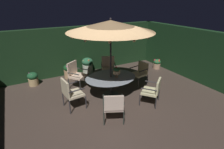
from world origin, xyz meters
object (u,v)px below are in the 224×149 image
Objects in this scene: potted_plant_back_left at (87,65)px; potted_plant_front_corner at (33,79)px; potted_plant_left_near at (69,71)px; patio_dining_table at (111,80)px; patio_chair_north at (113,105)px; patio_chair_southeast at (108,66)px; patio_umbrella at (111,26)px; patio_chair_southwest at (70,92)px; patio_chair_east at (140,72)px; patio_chair_south at (76,73)px; potted_plant_left_far at (157,64)px; patio_chair_northeast at (153,90)px; centerpiece_planter at (117,71)px.

potted_plant_back_left is 2.49m from potted_plant_front_corner.
potted_plant_front_corner is at bearing -178.37° from potted_plant_left_near.
patio_chair_north reaches higher than patio_dining_table.
patio_chair_southeast is at bearing -62.42° from potted_plant_back_left.
patio_chair_southwest is (-1.54, -0.15, -1.91)m from patio_umbrella.
patio_dining_table is at bearing 64.37° from patio_chair_north.
potted_plant_left_near is (-2.41, 2.08, -0.23)m from patio_chair_east.
patio_chair_east is 0.89× the size of patio_chair_south.
patio_chair_southeast reaches higher than potted_plant_left_far.
patio_chair_north is at bearing -64.60° from potted_plant_front_corner.
patio_chair_east is (2.18, 1.63, 0.02)m from patio_chair_north.
patio_chair_east is at bearing 7.48° from patio_chair_southwest.
patio_chair_north is 0.99× the size of patio_chair_east.
patio_umbrella is 3.26m from potted_plant_back_left.
patio_chair_northeast is at bearing -22.77° from patio_chair_southwest.
patio_dining_table is at bearing -43.43° from potted_plant_front_corner.
potted_plant_back_left is at bearing 79.19° from patio_chair_north.
centerpiece_planter is 0.38× the size of patio_chair_south.
patio_chair_southeast is 1.99× the size of potted_plant_left_far.
centerpiece_planter is 3.59m from potted_plant_front_corner.
patio_chair_southeast is at bearing 97.07° from patio_chair_northeast.
patio_chair_southeast is at bearing -16.07° from potted_plant_front_corner.
patio_umbrella is 3.31m from potted_plant_left_near.
patio_umbrella is at bearing -68.77° from potted_plant_left_near.
potted_plant_left_far is (3.39, 1.30, -0.37)m from patio_dining_table.
potted_plant_left_far is at bearing 0.56° from patio_chair_south.
potted_plant_front_corner is (-2.41, 2.28, -0.34)m from patio_dining_table.
patio_chair_southwest is at bearing -121.44° from potted_plant_back_left.
patio_chair_southeast is (0.63, 1.40, -1.94)m from patio_umbrella.
potted_plant_left_far is at bearing -13.35° from potted_plant_left_near.
potted_plant_back_left is at bearing 4.54° from potted_plant_front_corner.
potted_plant_left_far is at bearing -9.56° from potted_plant_front_corner.
potted_plant_back_left is (-0.09, 2.60, -0.57)m from centerpiece_planter.
patio_chair_southwest is 1.62× the size of potted_plant_left_near.
potted_plant_front_corner is at bearing 146.02° from patio_chair_south.
centerpiece_planter reaches higher than patio_chair_east.
patio_chair_southeast is (-0.88, 1.16, 0.02)m from patio_chair_east.
patio_umbrella is 2.51m from patio_chair_northeast.
patio_chair_east is (0.56, 1.45, 0.03)m from patio_chair_northeast.
potted_plant_back_left is (-0.88, 3.68, -0.13)m from patio_chair_northeast.
patio_chair_north is 3.94m from potted_plant_back_left.
patio_chair_southwest is at bearing -144.31° from patio_chair_southeast.
patio_umbrella reaches higher than potted_plant_left_near.
patio_dining_table is 0.65× the size of patio_umbrella.
patio_chair_east reaches higher than patio_dining_table.
centerpiece_planter is 0.40× the size of patio_chair_southeast.
patio_chair_southeast is 1.32× the size of potted_plant_back_left.
patio_chair_north is at bearing -173.36° from patio_chair_northeast.
patio_chair_southeast is at bearing 5.35° from patio_chair_south.
patio_dining_table is at bearing 128.52° from patio_chair_northeast.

